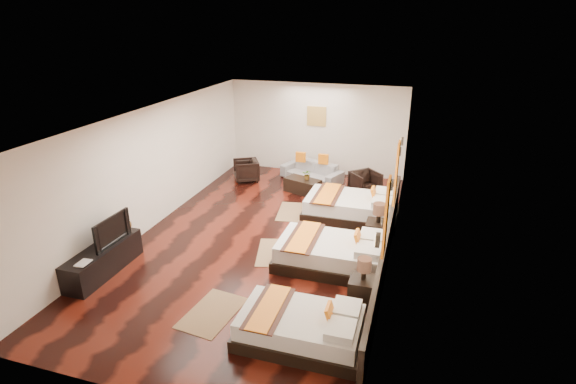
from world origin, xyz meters
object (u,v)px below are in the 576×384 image
(figurine, at_px, (123,224))
(coffee_table, at_px, (303,186))
(tv_console, at_px, (104,260))
(bed_near, at_px, (302,327))
(armchair_left, at_px, (246,170))
(bed_mid, at_px, (333,253))
(tv, at_px, (108,230))
(sofa, at_px, (312,171))
(bed_far, at_px, (352,207))
(book, at_px, (78,262))
(nightstand_b, at_px, (377,231))
(nightstand_a, at_px, (363,288))
(armchair_right, at_px, (365,183))
(table_plant, at_px, (307,175))

(figurine, height_order, coffee_table, figurine)
(tv_console, bearing_deg, bed_near, -10.44)
(bed_near, height_order, armchair_left, bed_near)
(bed_near, height_order, bed_mid, bed_mid)
(bed_near, distance_m, bed_mid, 2.31)
(tv, relative_size, figurine, 2.83)
(sofa, bearing_deg, figurine, -93.03)
(bed_far, bearing_deg, bed_near, -90.05)
(bed_near, relative_size, bed_far, 0.85)
(tv_console, bearing_deg, book, -90.00)
(bed_mid, xyz_separation_m, nightstand_b, (0.75, 1.13, 0.06))
(nightstand_a, distance_m, tv, 4.93)
(tv_console, relative_size, armchair_left, 2.51)
(armchair_right, bearing_deg, tv, -171.60)
(bed_near, bearing_deg, table_plant, 103.91)
(bed_near, distance_m, armchair_right, 6.35)
(armchair_left, bearing_deg, table_plant, 48.32)
(bed_mid, distance_m, coffee_table, 4.01)
(nightstand_a, xyz_separation_m, armchair_left, (-4.25, 5.21, 0.01))
(tv, distance_m, table_plant, 5.68)
(book, bearing_deg, tv, 86.50)
(tv, relative_size, armchair_left, 1.37)
(bed_mid, relative_size, nightstand_a, 2.41)
(nightstand_a, distance_m, armchair_right, 5.20)
(bed_far, bearing_deg, book, -132.93)
(tv, bearing_deg, coffee_table, -25.65)
(bed_mid, relative_size, coffee_table, 2.17)
(bed_near, bearing_deg, sofa, 102.95)
(nightstand_b, xyz_separation_m, armchair_left, (-4.25, 2.97, -0.02))
(bed_near, distance_m, sofa, 7.21)
(coffee_table, bearing_deg, tv_console, -116.34)
(tv_console, xyz_separation_m, table_plant, (2.71, 5.21, 0.27))
(figurine, relative_size, armchair_right, 0.48)
(bed_far, relative_size, tv_console, 1.25)
(book, relative_size, sofa, 0.15)
(bed_near, height_order, bed_far, bed_far)
(nightstand_b, distance_m, sofa, 4.30)
(nightstand_b, bearing_deg, figurine, -158.35)
(bed_near, xyz_separation_m, tv, (-4.14, 0.97, 0.58))
(armchair_right, bearing_deg, armchair_left, 135.77)
(nightstand_b, xyz_separation_m, book, (-4.94, -3.28, 0.22))
(book, xyz_separation_m, table_plant, (2.71, 5.83, -0.02))
(tv, xyz_separation_m, armchair_right, (4.23, 5.38, -0.51))
(book, xyz_separation_m, sofa, (2.58, 6.87, -0.29))
(nightstand_b, relative_size, tv_console, 0.55)
(bed_near, xyz_separation_m, nightstand_b, (0.75, 3.44, 0.09))
(bed_far, distance_m, book, 6.17)
(nightstand_a, relative_size, coffee_table, 0.90)
(figurine, bearing_deg, armchair_left, 81.99)
(bed_near, distance_m, table_plant, 6.17)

